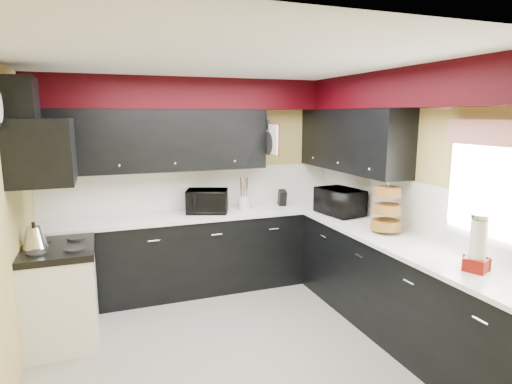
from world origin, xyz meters
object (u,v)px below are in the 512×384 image
toaster_oven (207,201)px  kettle (34,237)px  microwave (340,202)px  utensil_crock (244,202)px  knife_block (282,198)px

toaster_oven → kettle: toaster_oven is taller
microwave → kettle: (-3.19, -0.11, -0.08)m
microwave → utensil_crock: size_ratio=3.41×
microwave → utensil_crock: bearing=46.6°
microwave → kettle: size_ratio=2.59×
utensil_crock → microwave: bearing=-35.0°
knife_block → kettle: (-2.75, -0.79, -0.02)m
knife_block → microwave: bearing=-47.3°
toaster_oven → utensil_crock: (0.47, 0.04, -0.06)m
toaster_oven → kettle: (-1.76, -0.74, -0.06)m
toaster_oven → utensil_crock: 0.48m
microwave → kettle: microwave is taller
microwave → toaster_oven: bearing=58.0°
toaster_oven → knife_block: (0.99, 0.05, -0.04)m
utensil_crock → kettle: (-2.23, -0.78, -0.01)m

